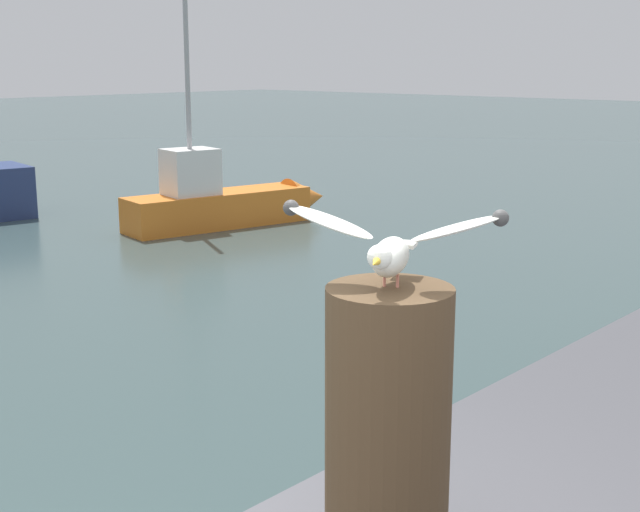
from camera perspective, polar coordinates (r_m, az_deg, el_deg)
mooring_post at (r=2.50m, az=4.37°, el=-11.11°), size 0.35×0.35×0.81m
seagull at (r=2.34m, az=4.56°, el=0.73°), size 0.38×0.58×0.22m
boat_orange at (r=15.34m, az=-5.81°, el=3.62°), size 3.94×1.60×4.63m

